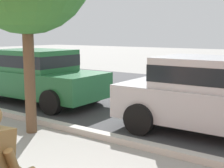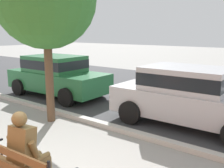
% 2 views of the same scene
% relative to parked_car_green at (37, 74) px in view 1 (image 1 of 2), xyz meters
% --- Properties ---
extents(street_surface, '(60.00, 9.00, 0.01)m').
position_rel_parked_car_green_xyz_m(street_surface, '(4.49, 3.08, -0.84)').
color(street_surface, '#38383A').
rests_on(street_surface, ground).
extents(curb_stone, '(60.00, 0.20, 0.12)m').
position_rel_parked_car_green_xyz_m(curb_stone, '(4.49, -1.52, -0.78)').
color(curb_stone, '#B2AFA8').
rests_on(curb_stone, ground).
extents(parked_car_green, '(4.14, 2.01, 1.56)m').
position_rel_parked_car_green_xyz_m(parked_car_green, '(0.00, 0.00, 0.00)').
color(parked_car_green, '#236638').
rests_on(parked_car_green, ground).
extents(parked_car_silver, '(4.14, 2.01, 1.56)m').
position_rel_parked_car_green_xyz_m(parked_car_silver, '(5.28, 0.00, 0.00)').
color(parked_car_silver, '#B7B7BC').
rests_on(parked_car_silver, ground).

